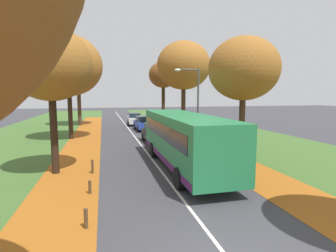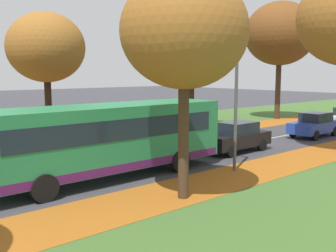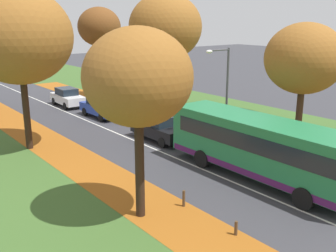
{
  "view_description": "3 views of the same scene",
  "coord_description": "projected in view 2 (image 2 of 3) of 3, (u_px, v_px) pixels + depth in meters",
  "views": [
    {
      "loc": [
        -2.92,
        -5.05,
        4.07
      ],
      "look_at": [
        1.96,
        14.63,
        1.65
      ],
      "focal_mm": 28.0,
      "sensor_mm": 36.0,
      "label": 1
    },
    {
      "loc": [
        14.81,
        0.36,
        4.29
      ],
      "look_at": [
        2.15,
        11.26,
        1.99
      ],
      "focal_mm": 42.0,
      "sensor_mm": 36.0,
      "label": 2
    },
    {
      "loc": [
        -13.47,
        -2.63,
        7.67
      ],
      "look_at": [
        -0.45,
        13.67,
        1.93
      ],
      "focal_mm": 42.0,
      "sensor_mm": 36.0,
      "label": 3
    }
  ],
  "objects": [
    {
      "name": "car_black_lead",
      "position": [
        236.0,
        137.0,
        21.24
      ],
      "size": [
        1.83,
        4.22,
        1.62
      ],
      "color": "black",
      "rests_on": "ground"
    },
    {
      "name": "car_blue_following",
      "position": [
        315.0,
        125.0,
        26.2
      ],
      "size": [
        1.86,
        4.24,
        1.62
      ],
      "color": "#233D9E",
      "rests_on": "ground"
    },
    {
      "name": "tree_left_near",
      "position": [
        46.0,
        48.0,
        20.74
      ],
      "size": [
        4.1,
        4.1,
        7.44
      ],
      "color": "black",
      "rests_on": "ground"
    },
    {
      "name": "grass_verge_left",
      "position": [
        158.0,
        126.0,
        31.3
      ],
      "size": [
        12.0,
        90.0,
        0.01
      ],
      "primitive_type": "cube",
      "color": "#3D6028",
      "rests_on": "ground"
    },
    {
      "name": "bollard_fifth",
      "position": [
        56.0,
        151.0,
        19.73
      ],
      "size": [
        0.12,
        0.12,
        0.73
      ],
      "primitive_type": "cylinder",
      "color": "#4C3823",
      "rests_on": "ground"
    },
    {
      "name": "tree_right_near",
      "position": [
        184.0,
        32.0,
        12.74
      ],
      "size": [
        4.2,
        4.2,
        7.5
      ],
      "color": "#422D1E",
      "rests_on": "ground"
    },
    {
      "name": "streetlamp_right",
      "position": [
        230.0,
        85.0,
        16.93
      ],
      "size": [
        1.89,
        0.28,
        6.0
      ],
      "color": "#47474C",
      "rests_on": "ground"
    },
    {
      "name": "leaf_litter_right",
      "position": [
        253.0,
        171.0,
        17.06
      ],
      "size": [
        2.8,
        60.0,
        0.0
      ],
      "primitive_type": "cube",
      "color": "#9E5619",
      "rests_on": "grass_verge_right"
    },
    {
      "name": "bus",
      "position": [
        107.0,
        137.0,
        15.82
      ],
      "size": [
        2.68,
        10.4,
        2.98
      ],
      "color": "#237A47",
      "rests_on": "ground"
    },
    {
      "name": "road_centre_line",
      "position": [
        252.0,
        142.0,
        24.4
      ],
      "size": [
        0.12,
        80.0,
        0.01
      ],
      "primitive_type": "cube",
      "color": "silver",
      "rests_on": "ground"
    },
    {
      "name": "tree_left_far",
      "position": [
        280.0,
        34.0,
        35.29
      ],
      "size": [
        6.3,
        6.3,
        10.56
      ],
      "color": "#422D1E",
      "rests_on": "ground"
    },
    {
      "name": "leaf_litter_left",
      "position": [
        130.0,
        143.0,
        23.97
      ],
      "size": [
        2.8,
        60.0,
        0.0
      ],
      "primitive_type": "cube",
      "color": "#9E5619",
      "rests_on": "grass_verge_left"
    },
    {
      "name": "tree_left_mid",
      "position": [
        192.0,
        39.0,
        28.16
      ],
      "size": [
        6.07,
        6.07,
        9.42
      ],
      "color": "black",
      "rests_on": "ground"
    }
  ]
}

